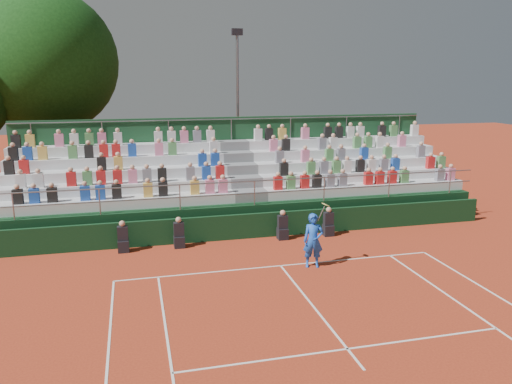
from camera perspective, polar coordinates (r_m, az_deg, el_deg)
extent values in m
plane|color=#AD381C|center=(17.19, 2.84, -8.43)|extent=(90.00, 90.00, 0.00)
cube|color=white|center=(17.19, 2.84, -8.41)|extent=(11.00, 0.06, 0.01)
cube|color=white|center=(14.41, 6.60, -12.89)|extent=(0.06, 6.40, 0.01)
cube|color=white|center=(12.55, 10.41, -17.23)|extent=(8.22, 0.06, 0.01)
cube|color=black|center=(19.94, 0.21, -3.83)|extent=(20.00, 0.15, 1.00)
cube|color=black|center=(19.05, -14.91, -5.98)|extent=(0.40, 0.40, 0.44)
cube|color=black|center=(18.90, -14.99, -4.61)|extent=(0.38, 0.25, 0.55)
sphere|color=tan|center=(18.80, -15.06, -3.50)|extent=(0.22, 0.22, 0.22)
cube|color=black|center=(19.10, -8.76, -5.63)|extent=(0.40, 0.40, 0.44)
cube|color=black|center=(18.96, -8.81, -4.26)|extent=(0.38, 0.25, 0.55)
sphere|color=tan|center=(18.85, -8.85, -3.16)|extent=(0.22, 0.22, 0.22)
cube|color=black|center=(19.84, 3.05, -4.78)|extent=(0.40, 0.40, 0.44)
cube|color=black|center=(19.70, 3.06, -3.46)|extent=(0.38, 0.25, 0.55)
sphere|color=tan|center=(19.59, 3.08, -2.39)|extent=(0.22, 0.22, 0.22)
cube|color=black|center=(20.46, 8.24, -4.34)|extent=(0.40, 0.40, 0.44)
cube|color=black|center=(20.33, 8.28, -3.05)|extent=(0.38, 0.25, 0.55)
sphere|color=tan|center=(20.23, 8.32, -2.02)|extent=(0.22, 0.22, 0.22)
cube|color=black|center=(22.82, -1.69, -1.40)|extent=(20.00, 5.20, 1.20)
cube|color=silver|center=(20.53, -15.44, -1.18)|extent=(9.30, 0.85, 0.42)
cube|color=silver|center=(22.83, 12.45, 0.39)|extent=(9.30, 0.85, 0.42)
cube|color=slate|center=(21.04, -0.74, -0.36)|extent=(1.40, 0.85, 0.42)
cube|color=silver|center=(21.26, -15.46, 0.46)|extent=(9.30, 0.85, 0.42)
cube|color=silver|center=(23.49, 11.59, 1.84)|extent=(9.30, 0.85, 0.42)
cube|color=slate|center=(21.76, -1.25, 1.22)|extent=(1.40, 0.85, 0.42)
cube|color=silver|center=(22.01, -15.48, 1.99)|extent=(9.30, 0.85, 0.42)
cube|color=silver|center=(24.17, 10.77, 3.20)|extent=(9.30, 0.85, 0.42)
cube|color=slate|center=(22.49, -1.74, 2.69)|extent=(1.40, 0.85, 0.42)
cube|color=silver|center=(22.78, -15.51, 3.43)|extent=(9.30, 0.85, 0.42)
cube|color=silver|center=(24.87, 10.00, 4.48)|extent=(9.30, 0.85, 0.42)
cube|color=slate|center=(23.24, -2.19, 4.08)|extent=(1.40, 0.85, 0.42)
cube|color=silver|center=(23.55, -15.52, 4.76)|extent=(9.30, 0.85, 0.42)
cube|color=silver|center=(25.59, 9.27, 5.69)|extent=(9.30, 0.85, 0.42)
cube|color=slate|center=(24.00, -2.61, 5.37)|extent=(1.40, 0.85, 0.42)
cube|color=#1A4627|center=(24.65, -2.83, 3.48)|extent=(20.00, 0.12, 4.40)
cylinder|color=gray|center=(20.04, -0.17, 1.27)|extent=(20.00, 0.05, 0.05)
cylinder|color=gray|center=(24.29, -2.84, 8.33)|extent=(20.00, 0.05, 0.05)
cube|color=black|center=(20.71, -25.57, -0.49)|extent=(0.36, 0.24, 0.56)
cube|color=#1E4CB2|center=(20.60, -24.00, -0.40)|extent=(0.36, 0.24, 0.56)
cube|color=black|center=(20.49, -22.26, -0.31)|extent=(0.36, 0.24, 0.56)
cube|color=#1E4CB2|center=(20.35, -18.94, -0.13)|extent=(0.36, 0.24, 0.56)
cube|color=#1E4CB2|center=(20.30, -17.35, -0.04)|extent=(0.36, 0.24, 0.56)
cube|color=black|center=(20.27, -15.63, 0.05)|extent=(0.36, 0.24, 0.56)
cube|color=gold|center=(20.26, -12.24, 0.24)|extent=(0.36, 0.24, 0.56)
cube|color=black|center=(20.29, -10.57, 0.33)|extent=(0.36, 0.24, 0.56)
cube|color=gold|center=(20.39, -7.02, 0.52)|extent=(0.36, 0.24, 0.56)
cube|color=pink|center=(20.47, -5.30, 0.61)|extent=(0.36, 0.24, 0.56)
cube|color=pink|center=(20.56, -3.81, 0.69)|extent=(0.36, 0.24, 0.56)
cube|color=silver|center=(21.44, -25.28, 1.12)|extent=(0.36, 0.24, 0.56)
cube|color=silver|center=(21.32, -23.58, 1.22)|extent=(0.36, 0.24, 0.56)
cube|color=red|center=(21.15, -20.35, 1.41)|extent=(0.36, 0.24, 0.56)
cube|color=#4C8C4C|center=(21.09, -18.70, 1.50)|extent=(0.36, 0.24, 0.56)
cube|color=red|center=(21.05, -17.29, 1.58)|extent=(0.36, 0.24, 0.56)
cube|color=red|center=(21.02, -15.54, 1.68)|extent=(0.36, 0.24, 0.56)
cube|color=pink|center=(21.00, -13.91, 1.77)|extent=(0.36, 0.24, 0.56)
cube|color=slate|center=(21.01, -12.35, 1.85)|extent=(0.36, 0.24, 0.56)
cube|color=black|center=(21.03, -10.68, 1.94)|extent=(0.36, 0.24, 0.56)
cube|color=slate|center=(21.13, -7.52, 2.11)|extent=(0.36, 0.24, 0.56)
cube|color=#1E4CB2|center=(21.21, -5.70, 2.20)|extent=(0.36, 0.24, 0.56)
cube|color=red|center=(21.30, -4.14, 2.27)|extent=(0.36, 0.24, 0.56)
cube|color=black|center=(22.31, -26.39, 2.53)|extent=(0.36, 0.24, 0.56)
cube|color=red|center=(22.19, -24.98, 2.62)|extent=(0.36, 0.24, 0.56)
cube|color=black|center=(21.81, -17.22, 3.09)|extent=(0.36, 0.24, 0.56)
cube|color=gold|center=(21.78, -15.46, 3.19)|extent=(0.36, 0.24, 0.56)
cube|color=#1E4CB2|center=(21.96, -6.15, 3.67)|extent=(0.36, 0.24, 0.56)
cube|color=#1E4CB2|center=(22.04, -4.70, 3.74)|extent=(0.36, 0.24, 0.56)
cube|color=black|center=(23.06, -25.98, 3.93)|extent=(0.36, 0.24, 0.56)
cube|color=#1E4CB2|center=(22.95, -24.64, 4.02)|extent=(0.36, 0.24, 0.56)
cube|color=gold|center=(22.85, -23.21, 4.12)|extent=(0.36, 0.24, 0.56)
cube|color=#4C8C4C|center=(22.68, -20.22, 4.31)|extent=(0.36, 0.24, 0.56)
cube|color=black|center=(22.62, -18.56, 4.42)|extent=(0.36, 0.24, 0.56)
cube|color=red|center=(22.58, -17.00, 4.51)|extent=(0.36, 0.24, 0.56)
cube|color=red|center=(22.56, -15.69, 4.59)|extent=(0.36, 0.24, 0.56)
cube|color=#1E4CB2|center=(22.54, -13.96, 4.68)|extent=(0.36, 0.24, 0.56)
cube|color=pink|center=(22.57, -11.03, 4.84)|extent=(0.36, 0.24, 0.56)
cube|color=#4C8C4C|center=(22.61, -9.54, 4.91)|extent=(0.36, 0.24, 0.56)
cube|color=silver|center=(22.82, -4.88, 5.12)|extent=(0.36, 0.24, 0.56)
cube|color=black|center=(23.84, -25.74, 5.23)|extent=(0.36, 0.24, 0.56)
cube|color=gold|center=(23.73, -24.40, 5.33)|extent=(0.36, 0.24, 0.56)
cube|color=pink|center=(23.54, -21.57, 5.53)|extent=(0.36, 0.24, 0.56)
cube|color=silver|center=(23.47, -20.05, 5.63)|extent=(0.36, 0.24, 0.56)
cube|color=#4C8C4C|center=(23.41, -18.51, 5.73)|extent=(0.36, 0.24, 0.56)
cube|color=pink|center=(23.37, -17.20, 5.81)|extent=(0.36, 0.24, 0.56)
cube|color=silver|center=(23.34, -15.49, 5.91)|extent=(0.36, 0.24, 0.56)
cube|color=silver|center=(23.36, -11.10, 6.14)|extent=(0.36, 0.24, 0.56)
cube|color=silver|center=(23.40, -9.62, 6.21)|extent=(0.36, 0.24, 0.56)
cube|color=pink|center=(23.45, -8.21, 6.28)|extent=(0.36, 0.24, 0.56)
cube|color=slate|center=(23.52, -6.75, 6.34)|extent=(0.36, 0.24, 0.56)
cube|color=silver|center=(23.60, -5.21, 6.40)|extent=(0.36, 0.24, 0.56)
cube|color=red|center=(21.09, 2.52, 1.02)|extent=(0.36, 0.24, 0.56)
cube|color=#4C8C4C|center=(21.26, 4.00, 1.10)|extent=(0.36, 0.24, 0.56)
cube|color=red|center=(21.45, 5.59, 1.18)|extent=(0.36, 0.24, 0.56)
cube|color=black|center=(21.64, 6.98, 1.25)|extent=(0.36, 0.24, 0.56)
cube|color=slate|center=(21.86, 8.47, 1.32)|extent=(0.36, 0.24, 0.56)
cube|color=slate|center=(22.09, 9.85, 1.39)|extent=(0.36, 0.24, 0.56)
cube|color=red|center=(22.61, 12.71, 1.53)|extent=(0.36, 0.24, 0.56)
cube|color=red|center=(22.86, 13.95, 1.59)|extent=(0.36, 0.24, 0.56)
cube|color=red|center=(23.15, 15.29, 1.65)|extent=(0.36, 0.24, 0.56)
cube|color=#4C8C4C|center=(23.44, 16.58, 1.71)|extent=(0.36, 0.24, 0.56)
cube|color=slate|center=(24.40, 20.24, 1.87)|extent=(0.36, 0.24, 0.56)
cube|color=pink|center=(24.72, 21.33, 1.92)|extent=(0.36, 0.24, 0.56)
cube|color=black|center=(21.95, 3.20, 2.61)|extent=(0.36, 0.24, 0.56)
cube|color=#4C8C4C|center=(22.35, 6.30, 2.74)|extent=(0.36, 0.24, 0.56)
cube|color=slate|center=(22.57, 7.76, 2.80)|extent=(0.36, 0.24, 0.56)
cube|color=#4C8C4C|center=(22.79, 9.16, 2.85)|extent=(0.36, 0.24, 0.56)
cube|color=silver|center=(23.00, 10.35, 2.90)|extent=(0.36, 0.24, 0.56)
cube|color=black|center=(23.27, 11.82, 2.95)|extent=(0.36, 0.24, 0.56)
cube|color=silver|center=(23.52, 13.03, 2.99)|extent=(0.36, 0.24, 0.56)
cube|color=slate|center=(23.80, 14.38, 3.04)|extent=(0.36, 0.24, 0.56)
cube|color=#1E4CB2|center=(24.09, 15.62, 3.08)|extent=(0.36, 0.24, 0.56)
cube|color=red|center=(25.04, 19.30, 3.19)|extent=(0.36, 0.24, 0.56)
cube|color=#4C8C4C|center=(25.36, 20.38, 3.22)|extent=(0.36, 0.24, 0.56)
cube|color=slate|center=(22.70, 2.71, 4.04)|extent=(0.36, 0.24, 0.56)
cube|color=pink|center=(23.08, 5.63, 4.14)|extent=(0.36, 0.24, 0.56)
cube|color=#4C8C4C|center=(23.49, 8.36, 4.22)|extent=(0.36, 0.24, 0.56)
cube|color=slate|center=(23.72, 9.67, 4.25)|extent=(0.36, 0.24, 0.56)
cube|color=#1E4CB2|center=(24.21, 12.24, 4.32)|extent=(0.36, 0.24, 0.56)
cube|color=#4C8C4C|center=(24.77, 14.78, 4.38)|extent=(0.36, 0.24, 0.56)
cube|color=slate|center=(25.67, 18.31, 4.44)|extent=(0.36, 0.24, 0.56)
cube|color=pink|center=(23.43, 2.01, 5.36)|extent=(0.36, 0.24, 0.56)
cube|color=black|center=(23.60, 3.44, 5.40)|extent=(0.36, 0.24, 0.56)
cube|color=slate|center=(24.20, 7.56, 5.50)|extent=(0.36, 0.24, 0.56)
cube|color=silver|center=(24.41, 8.79, 5.53)|extent=(0.36, 0.24, 0.56)
cube|color=#4C8C4C|center=(24.92, 11.47, 5.57)|extent=(0.36, 0.24, 0.56)
cube|color=#4C8C4C|center=(25.18, 12.67, 5.59)|extent=(0.36, 0.24, 0.56)
cube|color=silver|center=(25.46, 13.93, 5.60)|extent=(0.36, 0.24, 0.56)
cube|color=pink|center=(26.05, 16.32, 5.62)|extent=(0.36, 0.24, 0.56)
cube|color=silver|center=(24.06, 0.24, 6.58)|extent=(0.36, 0.24, 0.56)
cube|color=black|center=(24.20, 1.50, 6.61)|extent=(0.36, 0.24, 0.56)
cube|color=gold|center=(24.38, 3.00, 6.65)|extent=(0.36, 0.24, 0.56)
cube|color=pink|center=(24.75, 5.63, 6.70)|extent=(0.36, 0.24, 0.56)
cube|color=black|center=(25.16, 8.18, 6.73)|extent=(0.36, 0.24, 0.56)
cube|color=black|center=(25.39, 9.45, 6.75)|extent=(0.36, 0.24, 0.56)
cube|color=silver|center=(25.64, 10.72, 6.75)|extent=(0.36, 0.24, 0.56)
cube|color=silver|center=(25.87, 11.80, 6.76)|extent=(0.36, 0.24, 0.56)
cube|color=black|center=(26.41, 14.18, 6.76)|extent=(0.36, 0.24, 0.56)
cube|color=#4C8C4C|center=(26.72, 15.41, 6.76)|extent=(0.36, 0.24, 0.56)
cube|color=silver|center=(27.33, 17.65, 6.75)|extent=(0.36, 0.24, 0.56)
imported|color=blue|center=(16.90, 6.56, -5.54)|extent=(0.76, 0.59, 1.86)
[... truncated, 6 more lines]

